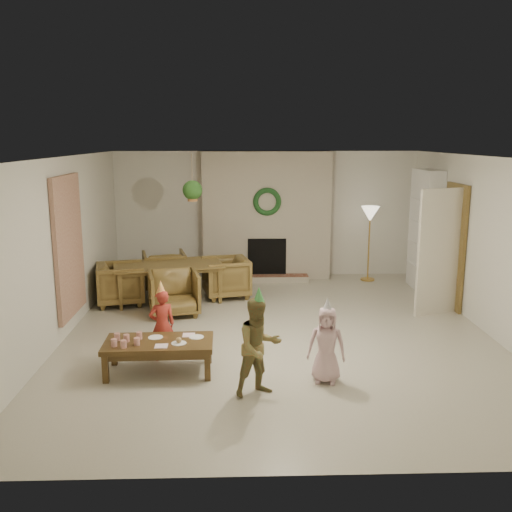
{
  "coord_description": "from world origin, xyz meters",
  "views": [
    {
      "loc": [
        -0.56,
        -7.69,
        2.76
      ],
      "look_at": [
        -0.3,
        0.4,
        1.05
      ],
      "focal_mm": 39.45,
      "sensor_mm": 36.0,
      "label": 1
    }
  ],
  "objects_px": {
    "dining_chair_near": "(174,293)",
    "child_pink": "(326,345)",
    "dining_chair_far": "(164,270)",
    "dining_table": "(169,283)",
    "child_plaid": "(259,347)",
    "dining_chair_left": "(121,284)",
    "child_red": "(162,325)",
    "dining_chair_right": "(226,277)",
    "coffee_table_top": "(159,343)"
  },
  "relations": [
    {
      "from": "dining_chair_near",
      "to": "child_pink",
      "type": "xyz_separation_m",
      "value": [
        2.02,
        -2.57,
        0.09
      ]
    },
    {
      "from": "dining_chair_far",
      "to": "child_pink",
      "type": "height_order",
      "value": "child_pink"
    },
    {
      "from": "dining_table",
      "to": "dining_chair_far",
      "type": "height_order",
      "value": "dining_chair_far"
    },
    {
      "from": "dining_table",
      "to": "dining_chair_far",
      "type": "xyz_separation_m",
      "value": [
        -0.17,
        0.78,
        0.03
      ]
    },
    {
      "from": "child_pink",
      "to": "child_plaid",
      "type": "bearing_deg",
      "value": -145.88
    },
    {
      "from": "dining_chair_far",
      "to": "dining_chair_left",
      "type": "height_order",
      "value": "same"
    },
    {
      "from": "child_red",
      "to": "dining_chair_left",
      "type": "bearing_deg",
      "value": -89.04
    },
    {
      "from": "child_plaid",
      "to": "dining_chair_far",
      "type": "bearing_deg",
      "value": 85.43
    },
    {
      "from": "dining_chair_near",
      "to": "dining_chair_right",
      "type": "relative_size",
      "value": 1.0
    },
    {
      "from": "dining_chair_right",
      "to": "child_red",
      "type": "relative_size",
      "value": 0.85
    },
    {
      "from": "dining_table",
      "to": "child_plaid",
      "type": "bearing_deg",
      "value": -81.46
    },
    {
      "from": "dining_table",
      "to": "child_plaid",
      "type": "xyz_separation_m",
      "value": [
        1.41,
        -3.66,
        0.23
      ]
    },
    {
      "from": "child_red",
      "to": "dining_table",
      "type": "bearing_deg",
      "value": -106.38
    },
    {
      "from": "dining_table",
      "to": "child_pink",
      "type": "distance_m",
      "value": 4.01
    },
    {
      "from": "child_red",
      "to": "dining_chair_far",
      "type": "bearing_deg",
      "value": -104.64
    },
    {
      "from": "dining_chair_left",
      "to": "dining_chair_far",
      "type": "bearing_deg",
      "value": -45.0
    },
    {
      "from": "dining_table",
      "to": "dining_chair_near",
      "type": "xyz_separation_m",
      "value": [
        0.17,
        -0.78,
        0.03
      ]
    },
    {
      "from": "dining_chair_near",
      "to": "child_red",
      "type": "bearing_deg",
      "value": -100.72
    },
    {
      "from": "dining_table",
      "to": "child_red",
      "type": "relative_size",
      "value": 2.0
    },
    {
      "from": "dining_table",
      "to": "dining_chair_right",
      "type": "bearing_deg",
      "value": 0.0
    },
    {
      "from": "dining_chair_near",
      "to": "child_red",
      "type": "height_order",
      "value": "child_red"
    },
    {
      "from": "dining_chair_right",
      "to": "coffee_table_top",
      "type": "xyz_separation_m",
      "value": [
        -0.73,
        -3.25,
        0.01
      ]
    },
    {
      "from": "dining_chair_near",
      "to": "coffee_table_top",
      "type": "relative_size",
      "value": 0.6
    },
    {
      "from": "dining_chair_near",
      "to": "dining_chair_far",
      "type": "bearing_deg",
      "value": 90.0
    },
    {
      "from": "dining_chair_near",
      "to": "dining_chair_left",
      "type": "bearing_deg",
      "value": 135.0
    },
    {
      "from": "dining_chair_right",
      "to": "coffee_table_top",
      "type": "height_order",
      "value": "dining_chair_right"
    },
    {
      "from": "dining_chair_far",
      "to": "child_red",
      "type": "height_order",
      "value": "child_red"
    },
    {
      "from": "coffee_table_top",
      "to": "dining_chair_near",
      "type": "bearing_deg",
      "value": 90.31
    },
    {
      "from": "child_pink",
      "to": "child_red",
      "type": "bearing_deg",
      "value": 172.66
    },
    {
      "from": "child_red",
      "to": "child_plaid",
      "type": "xyz_separation_m",
      "value": [
        1.18,
        -1.03,
        0.09
      ]
    },
    {
      "from": "dining_chair_far",
      "to": "coffee_table_top",
      "type": "xyz_separation_m",
      "value": [
        0.42,
        -3.81,
        0.01
      ]
    },
    {
      "from": "dining_chair_far",
      "to": "child_plaid",
      "type": "relative_size",
      "value": 0.71
    },
    {
      "from": "child_red",
      "to": "child_pink",
      "type": "height_order",
      "value": "child_red"
    },
    {
      "from": "dining_chair_right",
      "to": "dining_chair_left",
      "type": "bearing_deg",
      "value": -90.0
    },
    {
      "from": "child_plaid",
      "to": "child_red",
      "type": "bearing_deg",
      "value": 114.7
    },
    {
      "from": "coffee_table_top",
      "to": "dining_chair_far",
      "type": "bearing_deg",
      "value": 94.79
    },
    {
      "from": "child_red",
      "to": "child_pink",
      "type": "distance_m",
      "value": 2.09
    },
    {
      "from": "dining_table",
      "to": "dining_chair_left",
      "type": "relative_size",
      "value": 2.34
    },
    {
      "from": "child_plaid",
      "to": "child_pink",
      "type": "height_order",
      "value": "child_plaid"
    },
    {
      "from": "dining_chair_far",
      "to": "dining_chair_right",
      "type": "xyz_separation_m",
      "value": [
        1.15,
        -0.56,
        0.0
      ]
    },
    {
      "from": "dining_chair_left",
      "to": "dining_chair_right",
      "type": "bearing_deg",
      "value": -90.0
    },
    {
      "from": "dining_chair_far",
      "to": "child_red",
      "type": "xyz_separation_m",
      "value": [
        0.41,
        -3.41,
        0.1
      ]
    },
    {
      "from": "child_plaid",
      "to": "dining_chair_left",
      "type": "bearing_deg",
      "value": 97.94
    },
    {
      "from": "dining_chair_left",
      "to": "dining_chair_near",
      "type": "bearing_deg",
      "value": -135.0
    },
    {
      "from": "dining_chair_left",
      "to": "dining_table",
      "type": "bearing_deg",
      "value": -90.0
    },
    {
      "from": "child_pink",
      "to": "coffee_table_top",
      "type": "bearing_deg",
      "value": -176.38
    },
    {
      "from": "dining_chair_left",
      "to": "child_pink",
      "type": "bearing_deg",
      "value": -149.49
    },
    {
      "from": "child_plaid",
      "to": "child_pink",
      "type": "xyz_separation_m",
      "value": [
        0.78,
        0.3,
        -0.1
      ]
    },
    {
      "from": "dining_chair_far",
      "to": "child_plaid",
      "type": "distance_m",
      "value": 4.71
    },
    {
      "from": "coffee_table_top",
      "to": "child_pink",
      "type": "bearing_deg",
      "value": -10.75
    }
  ]
}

